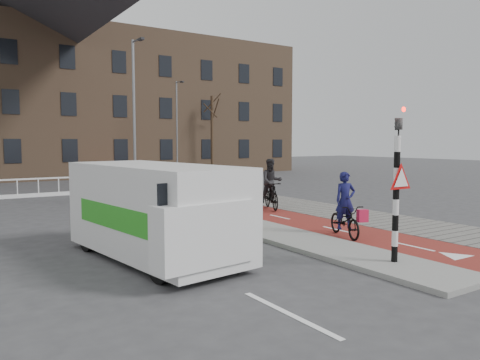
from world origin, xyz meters
TOP-DOWN VIEW (x-y plane):
  - ground at (0.00, 0.00)m, footprint 120.00×120.00m
  - bike_lane at (1.50, 10.00)m, footprint 2.50×60.00m
  - sidewalk at (4.30, 10.00)m, footprint 3.00×60.00m
  - curb_island at (-0.70, 4.00)m, footprint 1.80×16.00m
  - traffic_signal at (-0.60, -2.02)m, footprint 0.80×0.80m
  - bollard at (-0.96, 3.19)m, footprint 0.12×0.12m
  - cyclist_near at (0.89, 1.02)m, footprint 1.26×1.99m
  - cyclist_far at (2.45, 6.82)m, footprint 1.26×2.08m
  - van at (-4.92, 1.66)m, footprint 2.84×5.61m
  - railing at (-5.00, 17.00)m, footprint 28.00×0.10m
  - townhouse_row at (-3.00, 32.00)m, footprint 46.00×10.00m
  - tree_right at (10.27, 25.71)m, footprint 0.24×0.24m
  - streetlight_near at (-1.86, 11.31)m, footprint 0.12×0.12m
  - streetlight_right at (6.22, 24.03)m, footprint 0.12×0.12m

SIDE VIEW (x-z plane):
  - ground at x=0.00m, z-range 0.00..0.00m
  - bike_lane at x=1.50m, z-range 0.00..0.01m
  - sidewalk at x=4.30m, z-range 0.00..0.01m
  - curb_island at x=-0.70m, z-range 0.00..0.12m
  - railing at x=-5.00m, z-range -0.19..0.80m
  - bollard at x=-0.96m, z-range 0.12..0.99m
  - cyclist_near at x=0.89m, z-range -0.31..1.65m
  - cyclist_far at x=2.45m, z-range -0.18..1.96m
  - van at x=-4.92m, z-range 0.06..2.37m
  - traffic_signal at x=-0.60m, z-range 0.15..3.83m
  - tree_right at x=10.27m, z-range 0.00..6.68m
  - streetlight_near at x=-1.86m, z-range 0.00..7.34m
  - streetlight_right at x=6.22m, z-range 0.00..7.44m
  - townhouse_row at x=-3.00m, z-range -0.14..15.76m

